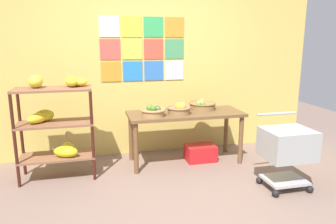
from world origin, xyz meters
TOP-DOWN VIEW (x-y plane):
  - ground at (0.00, 0.00)m, footprint 9.48×9.48m
  - back_wall_with_art at (-0.00, 1.77)m, footprint 5.03×0.07m
  - banana_shelf_unit at (-1.22, 1.12)m, footprint 0.88×0.44m
  - display_table at (0.41, 1.21)m, footprint 1.54×0.60m
  - fruit_basket_centre at (-0.05, 1.10)m, footprint 0.32×0.32m
  - fruit_basket_right at (0.69, 1.33)m, footprint 0.38×0.38m
  - fruit_basket_back_left at (0.31, 1.15)m, footprint 0.31×0.31m
  - produce_crate_under_table at (0.64, 1.20)m, footprint 0.41×0.28m
  - shopping_cart at (1.27, 0.17)m, footprint 0.52×0.48m

SIDE VIEW (x-z plane):
  - ground at x=0.00m, z-range 0.00..0.00m
  - produce_crate_under_table at x=0.64m, z-range 0.00..0.22m
  - shopping_cart at x=1.27m, z-range 0.08..0.90m
  - display_table at x=0.41m, z-range 0.26..0.96m
  - banana_shelf_unit at x=-1.22m, z-range 0.11..1.36m
  - fruit_basket_right at x=0.69m, z-range 0.68..0.83m
  - fruit_basket_centre at x=-0.05m, z-range 0.69..0.84m
  - fruit_basket_back_left at x=0.31m, z-range 0.69..0.85m
  - back_wall_with_art at x=0.00m, z-range 0.00..2.75m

